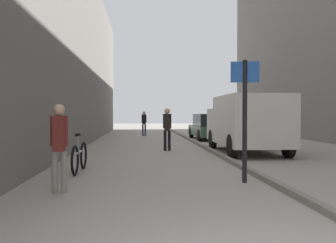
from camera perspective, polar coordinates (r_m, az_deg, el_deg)
ground_plane at (r=14.53m, az=0.08°, el=-4.56°), size 80.00×80.00×0.00m
building_facade_left at (r=15.37m, az=-21.43°, el=12.54°), size 3.84×40.00×9.00m
kerb_strip at (r=14.74m, az=6.23°, el=-4.25°), size 0.16×40.00×0.12m
pedestrian_main_foreground at (r=14.38m, az=-0.13°, el=-0.74°), size 0.33×0.22×1.68m
pedestrian_mid_block at (r=6.99m, az=-16.71°, el=-3.06°), size 0.33×0.21×1.64m
pedestrian_far_crossing at (r=24.09m, az=-3.78°, el=-0.02°), size 0.32×0.21×1.63m
delivery_van at (r=13.87m, az=12.24°, el=-0.09°), size 2.14×4.87×2.11m
parked_car at (r=20.97m, az=6.52°, el=-0.84°), size 1.91×4.24×1.45m
street_sign_post at (r=7.88m, az=11.95°, el=1.78°), size 0.60×0.14×2.60m
bicycle_leaning at (r=9.39m, az=-13.72°, el=-5.44°), size 0.12×1.77×0.98m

